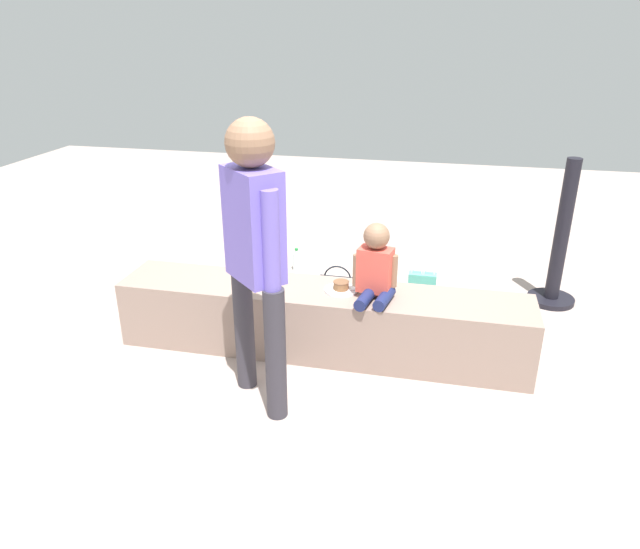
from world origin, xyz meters
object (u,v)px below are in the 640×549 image
(cake_plate, at_px, (341,288))
(water_bottle_far_side, at_px, (297,260))
(water_bottle_near_gift, at_px, (250,287))
(child_seated, at_px, (375,266))
(handbag_black_leather, at_px, (337,288))
(adult_standing, at_px, (255,243))
(gift_bag, at_px, (421,293))
(party_cup_red, at_px, (336,318))
(cake_box_white, at_px, (464,317))

(cake_plate, bearing_deg, water_bottle_far_side, 116.37)
(cake_plate, bearing_deg, water_bottle_near_gift, 142.21)
(child_seated, relative_size, handbag_black_leather, 1.60)
(adult_standing, height_order, water_bottle_near_gift, adult_standing)
(child_seated, xyz_separation_m, adult_standing, (-0.57, -0.59, 0.32))
(child_seated, distance_m, handbag_black_leather, 1.07)
(gift_bag, distance_m, water_bottle_far_side, 1.29)
(party_cup_red, height_order, cake_box_white, party_cup_red)
(water_bottle_far_side, xyz_separation_m, party_cup_red, (0.54, -0.93, -0.04))
(adult_standing, height_order, cake_box_white, adult_standing)
(handbag_black_leather, bearing_deg, cake_box_white, -10.37)
(gift_bag, height_order, cake_box_white, gift_bag)
(adult_standing, xyz_separation_m, water_bottle_far_side, (-0.29, 1.94, -0.89))
(water_bottle_near_gift, distance_m, cake_box_white, 1.69)
(water_bottle_far_side, height_order, cake_box_white, water_bottle_far_side)
(cake_plate, distance_m, gift_bag, 0.91)
(gift_bag, xyz_separation_m, cake_box_white, (0.33, -0.11, -0.11))
(child_seated, relative_size, gift_bag, 1.33)
(party_cup_red, bearing_deg, adult_standing, -104.07)
(party_cup_red, xyz_separation_m, handbag_black_leather, (-0.07, 0.41, 0.05))
(cake_box_white, bearing_deg, child_seated, -133.03)
(gift_bag, xyz_separation_m, water_bottle_near_gift, (-1.36, -0.02, -0.07))
(adult_standing, relative_size, cake_plate, 7.26)
(child_seated, bearing_deg, cake_box_white, 46.97)
(adult_standing, bearing_deg, handbag_black_leather, 82.71)
(water_bottle_near_gift, bearing_deg, child_seated, -33.57)
(adult_standing, distance_m, water_bottle_far_side, 2.15)
(child_seated, distance_m, adult_standing, 0.88)
(cake_plate, xyz_separation_m, water_bottle_near_gift, (-0.87, 0.67, -0.38))
(water_bottle_far_side, bearing_deg, gift_bag, -27.81)
(adult_standing, xyz_separation_m, party_cup_red, (0.25, 1.01, -0.93))
(water_bottle_far_side, distance_m, cake_box_white, 1.63)
(cake_plate, xyz_separation_m, party_cup_red, (-0.10, 0.37, -0.42))
(gift_bag, relative_size, cake_box_white, 1.10)
(cake_plate, xyz_separation_m, gift_bag, (0.49, 0.70, -0.31))
(adult_standing, xyz_separation_m, cake_box_white, (1.17, 1.23, -0.93))
(child_seated, xyz_separation_m, handbag_black_leather, (-0.39, 0.82, -0.56))
(party_cup_red, bearing_deg, child_seated, -52.43)
(cake_plate, bearing_deg, cake_box_white, 35.70)
(gift_bag, bearing_deg, child_seated, -109.82)
(water_bottle_far_side, bearing_deg, adult_standing, -81.42)
(water_bottle_near_gift, distance_m, water_bottle_far_side, 0.66)
(gift_bag, relative_size, water_bottle_far_side, 1.76)
(child_seated, bearing_deg, water_bottle_near_gift, 146.43)
(water_bottle_near_gift, bearing_deg, gift_bag, 1.05)
(gift_bag, distance_m, water_bottle_near_gift, 1.36)
(cake_plate, height_order, party_cup_red, cake_plate)
(party_cup_red, relative_size, handbag_black_leather, 0.36)
(water_bottle_near_gift, bearing_deg, handbag_black_leather, 8.15)
(child_seated, xyz_separation_m, water_bottle_far_side, (-0.87, 1.35, -0.57))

